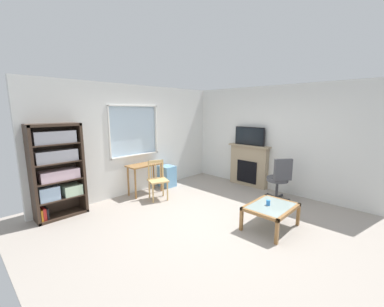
{
  "coord_description": "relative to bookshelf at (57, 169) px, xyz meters",
  "views": [
    {
      "loc": [
        -3.28,
        -2.78,
        2.05
      ],
      "look_at": [
        0.14,
        0.54,
        1.18
      ],
      "focal_mm": 22.32,
      "sensor_mm": 36.0,
      "label": 1
    }
  ],
  "objects": [
    {
      "name": "ground",
      "position": [
        1.91,
        -2.13,
        -0.97
      ],
      "size": [
        5.93,
        5.75,
        0.02
      ],
      "primitive_type": "cube",
      "color": "#9E9389"
    },
    {
      "name": "wall_back_with_window",
      "position": [
        1.91,
        0.24,
        0.35
      ],
      "size": [
        4.93,
        0.15,
        2.66
      ],
      "color": "silver",
      "rests_on": "ground"
    },
    {
      "name": "wall_right",
      "position": [
        4.43,
        -2.13,
        0.37
      ],
      "size": [
        0.12,
        4.95,
        2.66
      ],
      "primitive_type": "cube",
      "color": "silver",
      "rests_on": "ground"
    },
    {
      "name": "bookshelf",
      "position": [
        0.0,
        0.0,
        0.0
      ],
      "size": [
        0.9,
        0.38,
        1.81
      ],
      "color": "#38281E",
      "rests_on": "ground"
    },
    {
      "name": "desk_under_window",
      "position": [
        1.91,
        -0.11,
        -0.35
      ],
      "size": [
        0.86,
        0.41,
        0.75
      ],
      "color": "olive",
      "rests_on": "ground"
    },
    {
      "name": "wooden_chair",
      "position": [
        1.9,
        -0.62,
        -0.49
      ],
      "size": [
        0.54,
        0.52,
        0.9
      ],
      "color": "tan",
      "rests_on": "ground"
    },
    {
      "name": "plastic_drawer_unit",
      "position": [
        2.66,
        -0.06,
        -0.67
      ],
      "size": [
        0.35,
        0.4,
        0.57
      ],
      "primitive_type": "cube",
      "color": "#72ADDB",
      "rests_on": "ground"
    },
    {
      "name": "fireplace",
      "position": [
        4.27,
        -1.6,
        -0.39
      ],
      "size": [
        0.26,
        1.17,
        1.13
      ],
      "color": "tan",
      "rests_on": "ground"
    },
    {
      "name": "tv",
      "position": [
        4.26,
        -1.6,
        0.41
      ],
      "size": [
        0.06,
        0.86,
        0.48
      ],
      "color": "black",
      "rests_on": "fireplace"
    },
    {
      "name": "office_chair",
      "position": [
        3.77,
        -2.7,
        -0.4
      ],
      "size": [
        0.62,
        0.62,
        1.0
      ],
      "color": "#4C4C51",
      "rests_on": "ground"
    },
    {
      "name": "coffee_table",
      "position": [
        2.41,
        -3.17,
        -0.6
      ],
      "size": [
        0.92,
        0.69,
        0.41
      ],
      "color": "#8C9E99",
      "rests_on": "ground"
    },
    {
      "name": "sippy_cup",
      "position": [
        2.39,
        -3.12,
        -0.5
      ],
      "size": [
        0.07,
        0.07,
        0.09
      ],
      "primitive_type": "cylinder",
      "color": "#337FD6",
      "rests_on": "coffee_table"
    }
  ]
}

